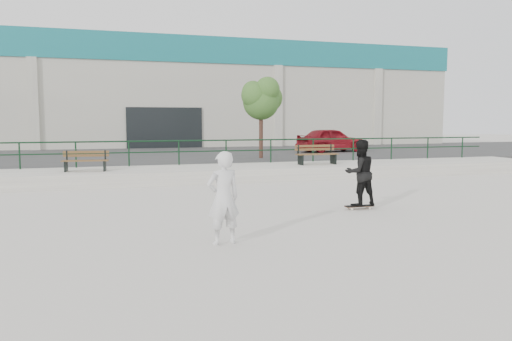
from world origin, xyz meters
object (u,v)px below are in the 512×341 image
object	(u,v)px
bench_left	(86,161)
seated_skater	(223,198)
tree	(262,98)
red_car	(331,140)
bench_right	(317,155)
skateboard	(359,206)
standing_skater	(360,173)

from	to	relation	value
bench_left	seated_skater	distance (m)	10.37
tree	seated_skater	size ratio (longest dim) A/B	2.21
seated_skater	red_car	bearing A→B (deg)	-129.91
red_car	bench_right	bearing A→B (deg)	143.34
skateboard	standing_skater	xyz separation A→B (m)	(0.00, -0.00, 0.89)
bench_left	tree	bearing A→B (deg)	34.77
bench_left	tree	size ratio (longest dim) A/B	0.43
bench_left	bench_right	size ratio (longest dim) A/B	0.92
bench_left	red_car	bearing A→B (deg)	36.94
red_car	standing_skater	xyz separation A→B (m)	(-6.37, -15.04, -0.23)
red_car	skateboard	bearing A→B (deg)	149.93
skateboard	red_car	bearing A→B (deg)	68.83
bench_right	red_car	world-z (taller)	red_car
tree	red_car	size ratio (longest dim) A/B	0.95
bench_left	skateboard	world-z (taller)	bench_left
tree	skateboard	world-z (taller)	tree
seated_skater	skateboard	bearing A→B (deg)	-157.53
tree	skateboard	size ratio (longest dim) A/B	4.97
bench_right	tree	world-z (taller)	tree
tree	bench_left	bearing A→B (deg)	-152.52
skateboard	seated_skater	xyz separation A→B (m)	(-4.31, -2.61, 0.81)
bench_left	standing_skater	size ratio (longest dim) A/B	0.95
tree	standing_skater	world-z (taller)	tree
bench_right	seated_skater	bearing A→B (deg)	-123.51
red_car	standing_skater	bearing A→B (deg)	149.93
bench_right	skateboard	world-z (taller)	bench_right
tree	red_car	xyz separation A→B (m)	(5.39, 3.46, -2.23)
bench_right	standing_skater	world-z (taller)	standing_skater
bench_left	seated_skater	bearing A→B (deg)	-67.34
bench_right	tree	distance (m)	4.91
standing_skater	seated_skater	world-z (taller)	standing_skater
seated_skater	tree	bearing A→B (deg)	-119.18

